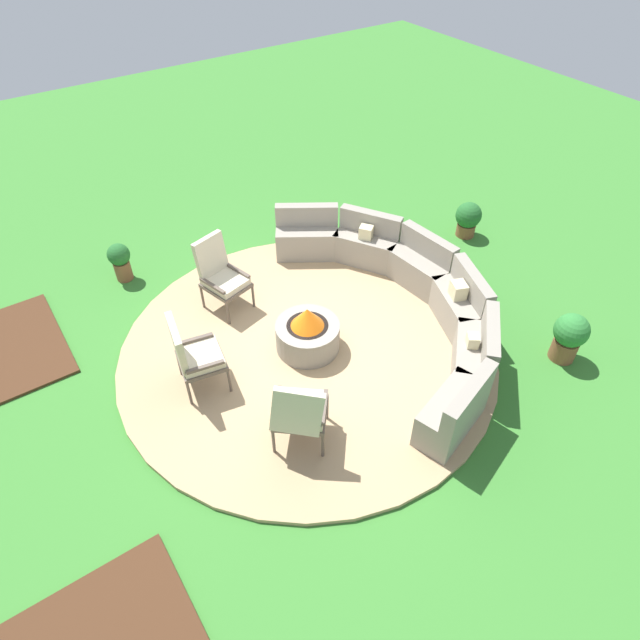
{
  "coord_description": "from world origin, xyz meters",
  "views": [
    {
      "loc": [
        4.42,
        -2.81,
        5.36
      ],
      "look_at": [
        0.0,
        0.2,
        0.45
      ],
      "focal_mm": 30.67,
      "sensor_mm": 36.0,
      "label": 1
    }
  ],
  "objects_px": {
    "lounge_chair_front_right": "(192,353)",
    "potted_plant_0": "(120,260)",
    "potted_plant_2": "(468,218)",
    "fire_pit": "(308,333)",
    "potted_plant_1": "(569,336)",
    "lounge_chair_back_left": "(299,411)",
    "curved_stone_bench": "(408,295)",
    "lounge_chair_front_left": "(220,274)"
  },
  "relations": [
    {
      "from": "potted_plant_2",
      "to": "potted_plant_0",
      "type": "bearing_deg",
      "value": -111.97
    },
    {
      "from": "lounge_chair_front_right",
      "to": "potted_plant_0",
      "type": "relative_size",
      "value": 1.79
    },
    {
      "from": "curved_stone_bench",
      "to": "lounge_chair_front_left",
      "type": "height_order",
      "value": "lounge_chair_front_left"
    },
    {
      "from": "potted_plant_1",
      "to": "potted_plant_2",
      "type": "distance_m",
      "value": 3.03
    },
    {
      "from": "lounge_chair_front_right",
      "to": "potted_plant_0",
      "type": "xyz_separation_m",
      "value": [
        -2.74,
        -0.0,
        -0.27
      ]
    },
    {
      "from": "lounge_chair_back_left",
      "to": "potted_plant_1",
      "type": "distance_m",
      "value": 3.75
    },
    {
      "from": "lounge_chair_back_left",
      "to": "lounge_chair_front_left",
      "type": "bearing_deg",
      "value": 121.87
    },
    {
      "from": "lounge_chair_front_right",
      "to": "potted_plant_1",
      "type": "distance_m",
      "value": 4.82
    },
    {
      "from": "lounge_chair_back_left",
      "to": "potted_plant_2",
      "type": "xyz_separation_m",
      "value": [
        -2.03,
        4.72,
        -0.26
      ]
    },
    {
      "from": "lounge_chair_front_left",
      "to": "lounge_chair_back_left",
      "type": "xyz_separation_m",
      "value": [
        2.66,
        -0.38,
        -0.02
      ]
    },
    {
      "from": "potted_plant_2",
      "to": "lounge_chair_front_right",
      "type": "bearing_deg",
      "value": -83.7
    },
    {
      "from": "lounge_chair_back_left",
      "to": "potted_plant_2",
      "type": "bearing_deg",
      "value": 63.28
    },
    {
      "from": "curved_stone_bench",
      "to": "potted_plant_0",
      "type": "height_order",
      "value": "curved_stone_bench"
    },
    {
      "from": "fire_pit",
      "to": "lounge_chair_front_left",
      "type": "height_order",
      "value": "lounge_chair_front_left"
    },
    {
      "from": "lounge_chair_front_left",
      "to": "lounge_chair_front_right",
      "type": "height_order",
      "value": "lounge_chair_front_right"
    },
    {
      "from": "curved_stone_bench",
      "to": "lounge_chair_front_right",
      "type": "distance_m",
      "value": 3.12
    },
    {
      "from": "curved_stone_bench",
      "to": "lounge_chair_front_left",
      "type": "xyz_separation_m",
      "value": [
        -1.66,
        -2.09,
        0.23
      ]
    },
    {
      "from": "curved_stone_bench",
      "to": "lounge_chair_front_left",
      "type": "distance_m",
      "value": 2.68
    },
    {
      "from": "potted_plant_1",
      "to": "lounge_chair_front_right",
      "type": "bearing_deg",
      "value": -117.87
    },
    {
      "from": "lounge_chair_front_left",
      "to": "potted_plant_2",
      "type": "xyz_separation_m",
      "value": [
        0.63,
        4.34,
        -0.28
      ]
    },
    {
      "from": "potted_plant_0",
      "to": "potted_plant_1",
      "type": "height_order",
      "value": "potted_plant_1"
    },
    {
      "from": "curved_stone_bench",
      "to": "lounge_chair_front_left",
      "type": "relative_size",
      "value": 4.23
    },
    {
      "from": "curved_stone_bench",
      "to": "potted_plant_2",
      "type": "bearing_deg",
      "value": 114.51
    },
    {
      "from": "fire_pit",
      "to": "lounge_chair_front_right",
      "type": "bearing_deg",
      "value": -98.14
    },
    {
      "from": "lounge_chair_back_left",
      "to": "lounge_chair_front_right",
      "type": "bearing_deg",
      "value": 152.82
    },
    {
      "from": "curved_stone_bench",
      "to": "potted_plant_1",
      "type": "relative_size",
      "value": 6.47
    },
    {
      "from": "potted_plant_0",
      "to": "fire_pit",
      "type": "bearing_deg",
      "value": 27.17
    },
    {
      "from": "lounge_chair_front_right",
      "to": "potted_plant_1",
      "type": "relative_size",
      "value": 1.56
    },
    {
      "from": "potted_plant_1",
      "to": "potted_plant_0",
      "type": "bearing_deg",
      "value": -139.49
    },
    {
      "from": "curved_stone_bench",
      "to": "lounge_chair_back_left",
      "type": "relative_size",
      "value": 4.48
    },
    {
      "from": "lounge_chair_front_left",
      "to": "potted_plant_0",
      "type": "relative_size",
      "value": 1.75
    },
    {
      "from": "lounge_chair_front_left",
      "to": "potted_plant_2",
      "type": "relative_size",
      "value": 1.79
    },
    {
      "from": "fire_pit",
      "to": "lounge_chair_front_right",
      "type": "xyz_separation_m",
      "value": [
        -0.22,
        -1.51,
        0.31
      ]
    },
    {
      "from": "lounge_chair_back_left",
      "to": "potted_plant_0",
      "type": "bearing_deg",
      "value": 138.31
    },
    {
      "from": "lounge_chair_back_left",
      "to": "potted_plant_0",
      "type": "height_order",
      "value": "lounge_chair_back_left"
    },
    {
      "from": "lounge_chair_front_right",
      "to": "potted_plant_0",
      "type": "bearing_deg",
      "value": -169.25
    },
    {
      "from": "lounge_chair_front_right",
      "to": "potted_plant_2",
      "type": "distance_m",
      "value": 5.36
    },
    {
      "from": "curved_stone_bench",
      "to": "lounge_chair_front_right",
      "type": "xyz_separation_m",
      "value": [
        -0.44,
        -3.08,
        0.23
      ]
    },
    {
      "from": "fire_pit",
      "to": "lounge_chair_front_right",
      "type": "relative_size",
      "value": 0.76
    },
    {
      "from": "potted_plant_0",
      "to": "potted_plant_2",
      "type": "bearing_deg",
      "value": 68.03
    },
    {
      "from": "fire_pit",
      "to": "curved_stone_bench",
      "type": "bearing_deg",
      "value": 82.02
    },
    {
      "from": "curved_stone_bench",
      "to": "lounge_chair_front_right",
      "type": "height_order",
      "value": "lounge_chair_front_right"
    }
  ]
}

